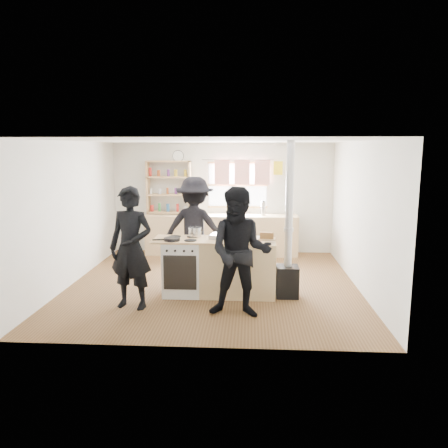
{
  "coord_description": "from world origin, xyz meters",
  "views": [
    {
      "loc": [
        0.64,
        -7.41,
        2.38
      ],
      "look_at": [
        0.2,
        -0.1,
        1.1
      ],
      "focal_mm": 35.0,
      "sensor_mm": 36.0,
      "label": 1
    }
  ],
  "objects": [
    {
      "name": "skillet_greens",
      "position": [
        -0.59,
        -0.71,
        0.96
      ],
      "size": [
        0.31,
        0.31,
        0.05
      ],
      "color": "black",
      "rests_on": "cooking_island"
    },
    {
      "name": "stockpot_counter",
      "position": [
        0.55,
        -0.46,
        1.03
      ],
      "size": [
        0.29,
        0.29,
        0.21
      ],
      "color": "silver",
      "rests_on": "cooking_island"
    },
    {
      "name": "person_far",
      "position": [
        -0.36,
        0.37,
        0.93
      ],
      "size": [
        1.29,
        0.85,
        1.87
      ],
      "primitive_type": "imported",
      "rotation": [
        0.0,
        0.0,
        3.01
      ],
      "color": "black",
      "rests_on": "ground"
    },
    {
      "name": "person_near_left",
      "position": [
        -1.12,
        -1.2,
        0.92
      ],
      "size": [
        0.74,
        0.56,
        1.83
      ],
      "primitive_type": "imported",
      "rotation": [
        0.0,
        0.0,
        -0.2
      ],
      "color": "black",
      "rests_on": "ground"
    },
    {
      "name": "back_counter",
      "position": [
        0.0,
        2.22,
        0.45
      ],
      "size": [
        3.4,
        0.55,
        0.9
      ],
      "primitive_type": "cube",
      "color": "tan",
      "rests_on": "ground"
    },
    {
      "name": "stockpot_stove",
      "position": [
        -0.27,
        -0.37,
        1.01
      ],
      "size": [
        0.22,
        0.22,
        0.18
      ],
      "color": "silver",
      "rests_on": "cooking_island"
    },
    {
      "name": "bread_board",
      "position": [
        0.91,
        -0.54,
        0.98
      ],
      "size": [
        0.3,
        0.23,
        0.12
      ],
      "color": "tan",
      "rests_on": "cooking_island"
    },
    {
      "name": "person_near_right",
      "position": [
        0.51,
        -1.45,
        0.93
      ],
      "size": [
        0.96,
        0.78,
        1.85
      ],
      "primitive_type": "imported",
      "rotation": [
        0.0,
        0.0,
        -0.09
      ],
      "color": "black",
      "rests_on": "ground"
    },
    {
      "name": "cooking_island",
      "position": [
        0.14,
        -0.55,
        0.47
      ],
      "size": [
        1.97,
        0.64,
        0.93
      ],
      "color": "white",
      "rests_on": "ground"
    },
    {
      "name": "ground",
      "position": [
        0.0,
        0.0,
        -0.01
      ],
      "size": [
        5.0,
        5.0,
        0.01
      ],
      "primitive_type": "cube",
      "color": "brown",
      "rests_on": "ground"
    },
    {
      "name": "flue_heater",
      "position": [
        1.25,
        -0.58,
        0.65
      ],
      "size": [
        0.35,
        0.35,
        2.5
      ],
      "color": "black",
      "rests_on": "ground"
    },
    {
      "name": "shelving_unit",
      "position": [
        -1.2,
        2.34,
        1.51
      ],
      "size": [
        1.0,
        0.28,
        1.2
      ],
      "color": "tan",
      "rests_on": "back_counter"
    },
    {
      "name": "thermos",
      "position": [
        0.93,
        2.22,
        1.06
      ],
      "size": [
        0.1,
        0.1,
        0.31
      ],
      "primitive_type": "cylinder",
      "color": "silver",
      "rests_on": "back_counter"
    },
    {
      "name": "roast_tray",
      "position": [
        0.16,
        -0.49,
        0.97
      ],
      "size": [
        0.37,
        0.34,
        0.07
      ],
      "color": "silver",
      "rests_on": "cooking_island"
    }
  ]
}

